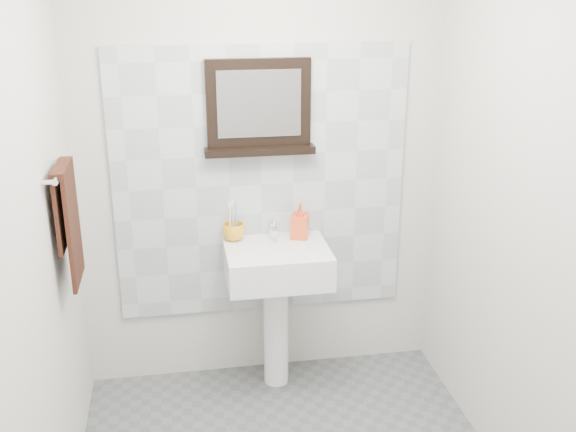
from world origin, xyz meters
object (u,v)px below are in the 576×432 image
(toothbrush_cup, at_px, (234,232))
(pedestal_sink, at_px, (277,278))
(hand_towel, at_px, (68,215))
(soap_dispenser, at_px, (300,221))
(framed_mirror, at_px, (259,109))

(toothbrush_cup, bearing_deg, pedestal_sink, -32.97)
(pedestal_sink, bearing_deg, hand_towel, -160.22)
(soap_dispenser, bearing_deg, hand_towel, -136.73)
(toothbrush_cup, bearing_deg, soap_dispenser, -4.38)
(pedestal_sink, relative_size, hand_towel, 1.75)
(soap_dispenser, bearing_deg, framed_mirror, -178.50)
(hand_towel, bearing_deg, soap_dispenser, 22.36)
(pedestal_sink, height_order, soap_dispenser, soap_dispenser)
(toothbrush_cup, distance_m, hand_towel, 0.97)
(toothbrush_cup, bearing_deg, framed_mirror, 16.75)
(pedestal_sink, bearing_deg, framed_mirror, 108.51)
(toothbrush_cup, relative_size, framed_mirror, 0.21)
(hand_towel, bearing_deg, pedestal_sink, 19.78)
(pedestal_sink, xyz_separation_m, soap_dispenser, (0.15, 0.11, 0.28))
(pedestal_sink, distance_m, soap_dispenser, 0.34)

